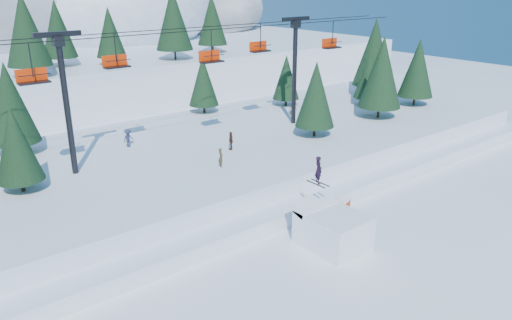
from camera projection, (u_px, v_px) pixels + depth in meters
ground at (335, 263)px, 30.09m from camera, size 160.00×160.00×0.00m
mid_shelf at (181, 162)px, 42.90m from camera, size 70.00×22.00×2.50m
berm at (253, 209)px, 35.79m from camera, size 70.00×6.00×1.10m
jump_kicker at (332, 228)px, 31.69m from camera, size 3.31×4.51×5.63m
chairlift at (189, 67)px, 40.88m from camera, size 46.00×3.21×10.28m
conifer_stand at (197, 94)px, 42.47m from camera, size 64.70×17.16×9.28m
distant_skiers at (155, 145)px, 40.73m from camera, size 31.76×9.68×1.79m
banner_near at (341, 211)px, 35.57m from camera, size 2.74×0.86×0.90m
banner_far at (372, 176)px, 41.86m from camera, size 2.86×0.12×0.90m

